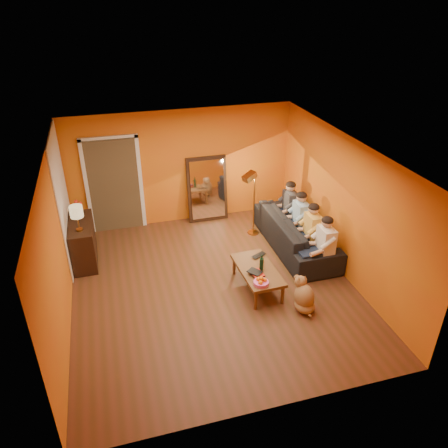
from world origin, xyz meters
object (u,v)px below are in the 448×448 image
object	(u,v)px
sideboard	(83,242)
table_lamp	(78,219)
person_far_left	(325,246)
person_mid_right	(300,219)
floor_lamp	(254,204)
person_far_right	(290,207)
dog	(304,294)
person_mid_left	(312,232)
coffee_table	(257,278)
tumbler	(262,262)
sofa	(296,232)
mirror_frame	(207,189)
wine_bottle	(262,263)
vase	(79,213)
laptop	(260,256)

from	to	relation	value
sideboard	table_lamp	size ratio (longest dim) A/B	2.31
person_far_left	person_mid_right	xyz separation A→B (m)	(0.00, 1.10, 0.00)
floor_lamp	person_far_right	world-z (taller)	floor_lamp
dog	person_far_left	bearing A→B (deg)	43.25
person_far_left	person_mid_left	size ratio (longest dim) A/B	1.00
person_mid_left	dog	bearing A→B (deg)	-119.27
person_far_left	person_far_right	bearing A→B (deg)	90.00
coffee_table	tumbler	bearing A→B (deg)	42.55
sideboard	sofa	distance (m)	4.30
mirror_frame	coffee_table	bearing A→B (deg)	-85.74
wine_bottle	vase	bearing A→B (deg)	145.52
person_far_left	floor_lamp	bearing A→B (deg)	113.45
mirror_frame	tumbler	bearing A→B (deg)	-83.09
wine_bottle	laptop	size ratio (longest dim) A/B	1.04
vase	floor_lamp	bearing A→B (deg)	-2.24
floor_lamp	person_mid_left	size ratio (longest dim) A/B	1.18
sofa	laptop	distance (m)	1.30
table_lamp	person_far_left	world-z (taller)	table_lamp
mirror_frame	coffee_table	world-z (taller)	mirror_frame
coffee_table	person_far_left	world-z (taller)	person_far_left
person_far_left	tumbler	distance (m)	1.25
sofa	coffee_table	bearing A→B (deg)	131.86
mirror_frame	dog	size ratio (longest dim) A/B	2.44
person_far_right	dog	bearing A→B (deg)	-107.59
mirror_frame	coffee_table	xyz separation A→B (m)	(0.21, -2.88, -0.55)
person_far_right	wine_bottle	bearing A→B (deg)	-126.05
mirror_frame	person_mid_left	distance (m)	2.73
vase	mirror_frame	bearing A→B (deg)	16.57
sideboard	coffee_table	world-z (taller)	sideboard
wine_bottle	mirror_frame	bearing A→B (deg)	95.16
dog	vase	xyz separation A→B (m)	(-3.57, 2.82, 0.63)
table_lamp	coffee_table	distance (m)	3.47
person_mid_left	wine_bottle	bearing A→B (deg)	-151.74
sideboard	floor_lamp	xyz separation A→B (m)	(3.59, 0.11, 0.29)
sofa	dog	bearing A→B (deg)	160.33
mirror_frame	wine_bottle	size ratio (longest dim) A/B	4.90
person_mid_right	person_far_right	bearing A→B (deg)	90.00
table_lamp	person_far_right	world-z (taller)	table_lamp
floor_lamp	tumbler	xyz separation A→B (m)	(-0.46, -1.79, -0.25)
table_lamp	person_far_right	bearing A→B (deg)	3.40
sideboard	person_mid_right	distance (m)	4.41
mirror_frame	person_far_left	bearing A→B (deg)	-60.30
sofa	laptop	bearing A→B (deg)	125.66
table_lamp	floor_lamp	world-z (taller)	floor_lamp
coffee_table	laptop	distance (m)	0.45
wine_bottle	laptop	world-z (taller)	wine_bottle
coffee_table	person_mid_left	world-z (taller)	person_mid_left
sofa	laptop	size ratio (longest dim) A/B	8.37
sideboard	wine_bottle	size ratio (longest dim) A/B	3.81
person_mid_left	person_mid_right	distance (m)	0.55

